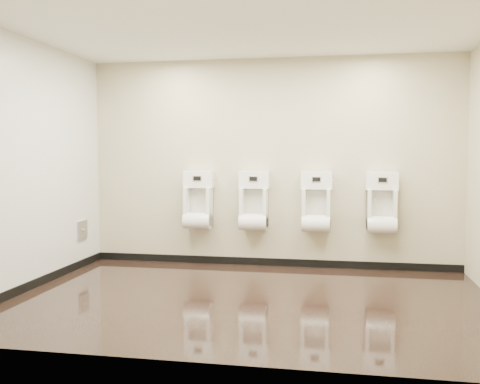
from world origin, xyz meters
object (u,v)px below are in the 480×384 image
object	(u,v)px
urinal_0	(198,204)
access_panel	(82,230)
urinal_2	(316,206)
urinal_3	(382,207)
urinal_1	(254,205)

from	to	relation	value
urinal_0	access_panel	bearing A→B (deg)	-164.67
urinal_2	urinal_0	bearing A→B (deg)	180.00
urinal_3	urinal_0	bearing A→B (deg)	180.00
urinal_0	urinal_1	xyz separation A→B (m)	(0.77, 0.00, 0.00)
urinal_2	urinal_3	xyz separation A→B (m)	(0.83, 0.00, 0.00)
urinal_1	urinal_2	world-z (taller)	same
urinal_1	urinal_2	bearing A→B (deg)	0.00
urinal_2	urinal_3	world-z (taller)	same
access_panel	urinal_0	world-z (taller)	urinal_0
access_panel	urinal_0	size ratio (longest dim) A/B	0.32
urinal_0	urinal_3	world-z (taller)	same
urinal_1	access_panel	bearing A→B (deg)	-169.72
urinal_0	urinal_2	world-z (taller)	same
access_panel	urinal_1	bearing A→B (deg)	10.28
urinal_1	urinal_2	xyz separation A→B (m)	(0.83, 0.00, 0.00)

